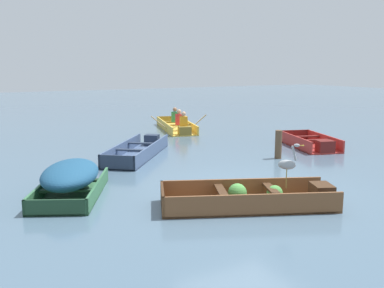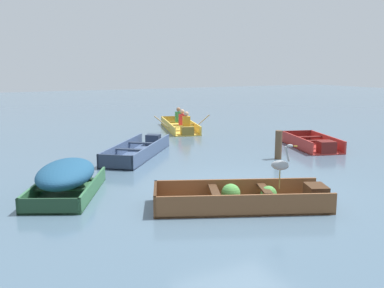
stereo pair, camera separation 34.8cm
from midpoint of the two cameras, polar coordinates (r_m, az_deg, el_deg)
ground_plane at (r=9.35m, az=7.75°, el=-6.14°), size 80.00×80.00×0.00m
dinghy_wooden_brown_foreground at (r=8.29m, az=8.70°, el=-7.22°), size 3.45×2.33×0.41m
skiff_slate_blue_near_moored at (r=12.91m, az=-6.28°, el=-0.88°), size 3.04×3.41×0.40m
skiff_red_mid_moored at (r=14.44m, az=16.54°, el=-0.02°), size 1.80×2.65×0.40m
skiff_green_far_moored at (r=9.17m, az=-15.36°, el=-4.19°), size 2.12×2.71×0.72m
rowboat_yellow_with_crew at (r=17.78m, az=-0.98°, el=2.48°), size 2.30×3.87×0.92m
heron_on_dinghy at (r=8.02m, az=13.00°, el=-2.61°), size 0.39×0.36×0.84m
mooring_post at (r=12.55m, az=12.23°, el=-0.11°), size 0.20×0.20×0.82m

